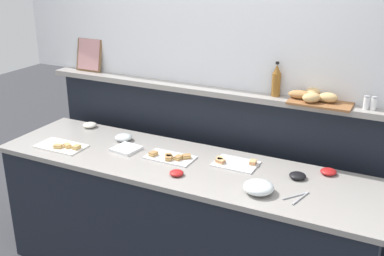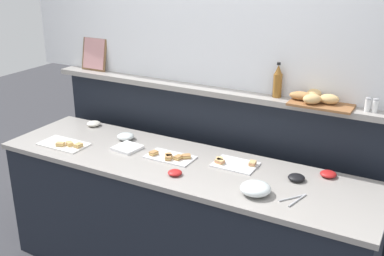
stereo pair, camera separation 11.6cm
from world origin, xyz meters
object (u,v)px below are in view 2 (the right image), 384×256
(sandwich_platter_front, at_px, (234,164))
(sandwich_platter_side, at_px, (65,144))
(vinegar_bottle_amber, at_px, (278,82))
(pepper_shaker, at_px, (375,106))
(bread_basket, at_px, (317,99))
(salt_shaker, at_px, (368,104))
(sandwich_platter_rear, at_px, (170,157))
(condiment_bowl_red, at_px, (94,124))
(framed_picture, at_px, (94,54))
(condiment_bowl_teal, at_px, (175,173))
(condiment_bowl_cream, at_px, (328,174))
(serving_tongs, at_px, (296,199))
(napkin_stack, at_px, (127,148))
(condiment_bowl_dark, at_px, (296,178))
(glass_bowl_large, at_px, (256,189))
(glass_bowl_medium, at_px, (126,137))

(sandwich_platter_front, xyz_separation_m, sandwich_platter_side, (-1.21, -0.28, -0.00))
(vinegar_bottle_amber, relative_size, pepper_shaker, 2.71)
(sandwich_platter_side, bearing_deg, bread_basket, 20.00)
(salt_shaker, bearing_deg, sandwich_platter_rear, -159.48)
(condiment_bowl_red, relative_size, framed_picture, 0.40)
(sandwich_platter_side, height_order, condiment_bowl_teal, sandwich_platter_side)
(condiment_bowl_teal, bearing_deg, sandwich_platter_rear, 127.65)
(condiment_bowl_cream, height_order, bread_basket, bread_basket)
(condiment_bowl_cream, bearing_deg, condiment_bowl_red, 179.82)
(sandwich_platter_front, bearing_deg, sandwich_platter_side, -166.80)
(serving_tongs, relative_size, napkin_stack, 1.08)
(sandwich_platter_front, relative_size, serving_tongs, 1.55)
(sandwich_platter_side, relative_size, condiment_bowl_red, 3.24)
(condiment_bowl_dark, distance_m, serving_tongs, 0.25)
(napkin_stack, xyz_separation_m, framed_picture, (-0.66, 0.48, 0.52))
(glass_bowl_large, distance_m, serving_tongs, 0.23)
(condiment_bowl_cream, relative_size, framed_picture, 0.37)
(glass_bowl_large, xyz_separation_m, condiment_bowl_red, (-1.57, 0.44, -0.01))
(pepper_shaker, bearing_deg, napkin_stack, -163.96)
(condiment_bowl_teal, height_order, vinegar_bottle_amber, vinegar_bottle_amber)
(condiment_bowl_red, xyz_separation_m, napkin_stack, (0.52, -0.26, -0.01))
(sandwich_platter_front, bearing_deg, bread_basket, 36.38)
(condiment_bowl_teal, xyz_separation_m, pepper_shaker, (1.04, 0.64, 0.43))
(sandwich_platter_rear, bearing_deg, pepper_shaker, 19.82)
(sandwich_platter_front, bearing_deg, glass_bowl_large, -48.37)
(serving_tongs, xyz_separation_m, salt_shaker, (0.24, 0.58, 0.44))
(sandwich_platter_rear, xyz_separation_m, condiment_bowl_cream, (1.01, 0.24, 0.01))
(bread_basket, bearing_deg, sandwich_platter_rear, -153.56)
(sandwich_platter_side, distance_m, framed_picture, 0.86)
(napkin_stack, height_order, framed_picture, framed_picture)
(pepper_shaker, bearing_deg, salt_shaker, 180.00)
(condiment_bowl_teal, distance_m, bread_basket, 1.02)
(condiment_bowl_dark, relative_size, framed_picture, 0.38)
(sandwich_platter_rear, distance_m, glass_bowl_medium, 0.49)
(condiment_bowl_red, bearing_deg, framed_picture, 120.87)
(glass_bowl_large, relative_size, napkin_stack, 1.06)
(condiment_bowl_cream, relative_size, serving_tongs, 0.55)
(sandwich_platter_rear, xyz_separation_m, glass_bowl_large, (0.69, -0.19, 0.02))
(salt_shaker, xyz_separation_m, framed_picture, (-2.16, 0.04, 0.09))
(sandwich_platter_front, bearing_deg, sandwich_platter_rear, -165.47)
(condiment_bowl_red, relative_size, vinegar_bottle_amber, 0.47)
(sandwich_platter_rear, height_order, glass_bowl_large, glass_bowl_large)
(condiment_bowl_dark, height_order, framed_picture, framed_picture)
(sandwich_platter_rear, relative_size, salt_shaker, 3.79)
(condiment_bowl_teal, xyz_separation_m, framed_picture, (-1.16, 0.67, 0.52))
(sandwich_platter_front, relative_size, salt_shaker, 3.26)
(glass_bowl_large, bearing_deg, condiment_bowl_red, 164.40)
(glass_bowl_large, height_order, condiment_bowl_dark, glass_bowl_large)
(vinegar_bottle_amber, height_order, pepper_shaker, vinegar_bottle_amber)
(napkin_stack, height_order, bread_basket, bread_basket)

